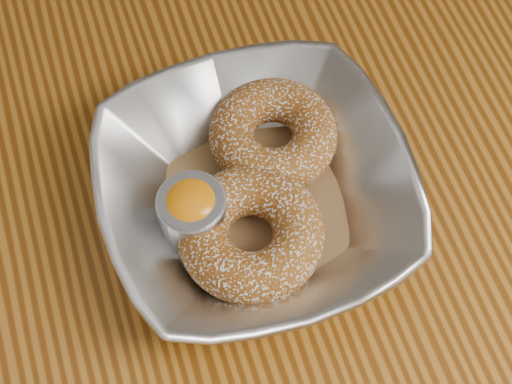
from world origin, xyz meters
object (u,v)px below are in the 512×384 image
object	(u,v)px
table	(214,351)
serving_bowl	(256,193)
donut_back	(273,135)
donut_front	(251,233)
ramekin	(193,212)

from	to	relation	value
table	serving_bowl	world-z (taller)	serving_bowl
table	serving_bowl	size ratio (longest dim) A/B	5.30
table	serving_bowl	bearing A→B (deg)	48.74
serving_bowl	donut_back	size ratio (longest dim) A/B	2.32
serving_bowl	table	bearing A→B (deg)	-131.26
serving_bowl	donut_back	world-z (taller)	serving_bowl
table	donut_front	bearing A→B (deg)	39.32
table	donut_front	world-z (taller)	donut_front
ramekin	table	bearing A→B (deg)	-98.43
serving_bowl	donut_front	size ratio (longest dim) A/B	2.15
serving_bowl	donut_front	bearing A→B (deg)	-114.40
serving_bowl	donut_front	distance (m)	0.03
serving_bowl	ramekin	distance (m)	0.05
table	ramekin	world-z (taller)	ramekin
donut_back	donut_front	bearing A→B (deg)	-119.35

